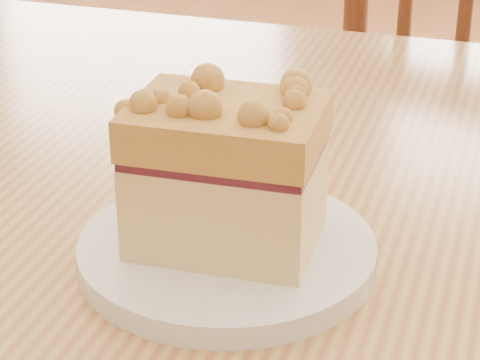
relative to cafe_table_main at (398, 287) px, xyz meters
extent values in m
cube|color=#B89247|center=(0.00, 0.00, 0.08)|extent=(1.24, 0.83, 0.04)
cylinder|color=black|center=(-0.55, 0.34, -0.30)|extent=(0.06, 0.06, 0.71)
cylinder|color=#572918|center=(-0.05, 0.94, -0.45)|extent=(0.04, 0.04, 0.42)
cylinder|color=#572918|center=(-0.16, 0.63, -0.45)|extent=(0.04, 0.04, 0.42)
cylinder|color=#572918|center=(-0.17, 0.61, 0.01)|extent=(0.04, 0.04, 0.45)
cylinder|color=#572918|center=(-0.01, 0.55, 0.00)|extent=(0.02, 0.02, 0.39)
cylinder|color=#572918|center=(-0.09, 0.58, 0.00)|extent=(0.02, 0.02, 0.39)
cylinder|color=white|center=(-0.10, -0.15, 0.10)|extent=(0.21, 0.21, 0.02)
cylinder|color=white|center=(-0.10, -0.15, 0.10)|extent=(0.14, 0.14, 0.01)
cube|color=#E5C481|center=(-0.10, -0.15, 0.15)|extent=(0.13, 0.10, 0.07)
cube|color=#4E1625|center=(-0.10, -0.15, 0.18)|extent=(0.13, 0.10, 0.01)
cube|color=gold|center=(-0.10, -0.15, 0.20)|extent=(0.13, 0.10, 0.03)
sphere|color=gold|center=(-0.10, -0.14, 0.22)|extent=(0.02, 0.02, 0.02)
sphere|color=gold|center=(-0.06, -0.14, 0.22)|extent=(0.03, 0.03, 0.03)
sphere|color=gold|center=(-0.15, -0.13, 0.22)|extent=(0.02, 0.02, 0.02)
sphere|color=gold|center=(-0.13, -0.17, 0.22)|extent=(0.02, 0.02, 0.02)
sphere|color=gold|center=(-0.11, -0.14, 0.22)|extent=(0.01, 0.01, 0.01)
sphere|color=gold|center=(-0.12, -0.13, 0.22)|extent=(0.02, 0.02, 0.02)
sphere|color=gold|center=(-0.11, -0.12, 0.22)|extent=(0.01, 0.01, 0.01)
sphere|color=gold|center=(-0.07, -0.18, 0.22)|extent=(0.02, 0.02, 0.02)
sphere|color=gold|center=(-0.10, -0.16, 0.22)|extent=(0.02, 0.02, 0.02)
sphere|color=gold|center=(-0.12, -0.17, 0.22)|extent=(0.02, 0.02, 0.02)
sphere|color=gold|center=(-0.12, -0.12, 0.22)|extent=(0.01, 0.01, 0.01)
sphere|color=gold|center=(-0.11, -0.18, 0.22)|extent=(0.02, 0.02, 0.02)
sphere|color=gold|center=(-0.14, -0.18, 0.22)|extent=(0.01, 0.01, 0.01)
sphere|color=gold|center=(-0.10, -0.12, 0.22)|extent=(0.02, 0.02, 0.02)
sphere|color=gold|center=(-0.17, -0.15, 0.19)|extent=(0.02, 0.02, 0.02)
sphere|color=gold|center=(-0.17, -0.16, 0.17)|extent=(0.01, 0.01, 0.01)
sphere|color=gold|center=(-0.17, -0.13, 0.17)|extent=(0.02, 0.02, 0.02)
sphere|color=gold|center=(-0.17, -0.18, 0.18)|extent=(0.02, 0.02, 0.02)
sphere|color=gold|center=(-0.17, -0.19, 0.17)|extent=(0.02, 0.02, 0.02)
camera|label=1|loc=(0.08, -0.70, 0.44)|focal=70.00mm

